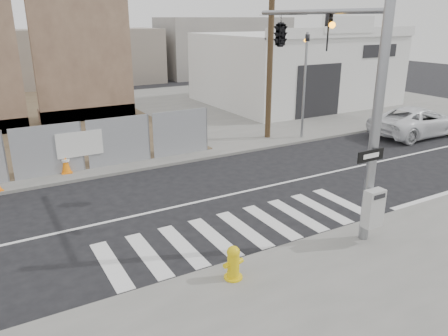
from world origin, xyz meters
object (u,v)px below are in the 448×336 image
fire_hydrant (233,263)px  suv (418,121)px  traffic_cone_d (66,163)px  signal_pole (309,60)px  auto_shop (294,68)px

fire_hydrant → suv: 17.04m
fire_hydrant → traffic_cone_d: fire_hydrant is taller
signal_pole → suv: size_ratio=1.27×
fire_hydrant → traffic_cone_d: bearing=83.8°
auto_shop → suv: bearing=-90.5°
fire_hydrant → suv: suv is taller
fire_hydrant → traffic_cone_d: (-1.93, 9.67, -0.02)m
auto_shop → fire_hydrant: size_ratio=14.28×
signal_pole → fire_hydrant: 6.52m
auto_shop → fire_hydrant: (-15.68, -17.66, -2.00)m
auto_shop → suv: 10.91m
signal_pole → suv: signal_pole is taller
signal_pole → fire_hydrant: (-4.18, -2.65, -4.25)m
fire_hydrant → suv: (15.58, 6.90, 0.23)m
fire_hydrant → suv: bearing=6.3°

